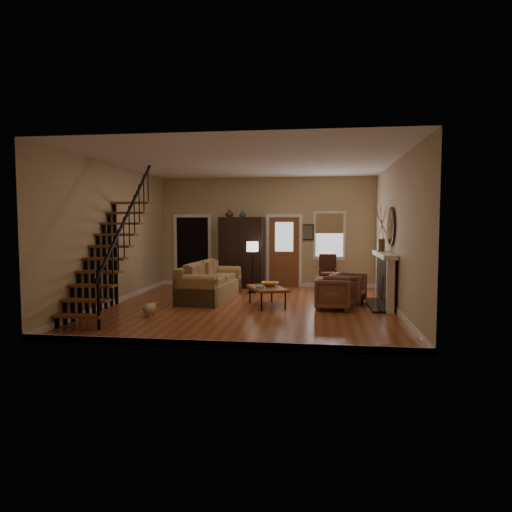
# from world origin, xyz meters

# --- Properties ---
(room) EXTENTS (7.00, 7.33, 3.30)m
(room) POSITION_xyz_m (-0.41, 1.76, 1.51)
(room) COLOR #954B26
(room) RESTS_ON ground
(staircase) EXTENTS (0.94, 2.80, 3.20)m
(staircase) POSITION_xyz_m (-2.78, -1.30, 1.60)
(staircase) COLOR brown
(staircase) RESTS_ON ground
(fireplace) EXTENTS (0.33, 1.95, 2.30)m
(fireplace) POSITION_xyz_m (3.13, 0.50, 0.74)
(fireplace) COLOR black
(fireplace) RESTS_ON ground
(armoire) EXTENTS (1.30, 0.60, 2.10)m
(armoire) POSITION_xyz_m (-0.70, 3.15, 1.05)
(armoire) COLOR black
(armoire) RESTS_ON ground
(vase_a) EXTENTS (0.24, 0.24, 0.25)m
(vase_a) POSITION_xyz_m (-1.05, 3.05, 2.22)
(vase_a) COLOR #4C2619
(vase_a) RESTS_ON armoire
(vase_b) EXTENTS (0.20, 0.20, 0.21)m
(vase_b) POSITION_xyz_m (-0.65, 3.05, 2.21)
(vase_b) COLOR #334C60
(vase_b) RESTS_ON armoire
(sofa) EXTENTS (1.21, 2.42, 0.87)m
(sofa) POSITION_xyz_m (-1.12, 0.80, 0.44)
(sofa) COLOR #9C7A47
(sofa) RESTS_ON ground
(coffee_table) EXTENTS (1.09, 1.35, 0.45)m
(coffee_table) POSITION_xyz_m (0.39, 0.12, 0.23)
(coffee_table) COLOR brown
(coffee_table) RESTS_ON ground
(bowl) EXTENTS (0.40, 0.40, 0.10)m
(bowl) POSITION_xyz_m (0.44, 0.27, 0.50)
(bowl) COLOR orange
(bowl) RESTS_ON coffee_table
(books) EXTENTS (0.22, 0.30, 0.06)m
(books) POSITION_xyz_m (0.27, -0.18, 0.48)
(books) COLOR beige
(books) RESTS_ON coffee_table
(armchair_left) EXTENTS (0.82, 0.80, 0.72)m
(armchair_left) POSITION_xyz_m (1.90, -0.05, 0.36)
(armchair_left) COLOR brown
(armchair_left) RESTS_ON ground
(armchair_right) EXTENTS (0.98, 0.96, 0.72)m
(armchair_right) POSITION_xyz_m (2.29, 0.82, 0.36)
(armchair_right) COLOR brown
(armchair_right) RESTS_ON ground
(floor_lamp) EXTENTS (0.41, 0.41, 1.42)m
(floor_lamp) POSITION_xyz_m (-0.23, 2.12, 0.71)
(floor_lamp) COLOR black
(floor_lamp) RESTS_ON ground
(side_chair) EXTENTS (0.54, 0.54, 1.02)m
(side_chair) POSITION_xyz_m (1.85, 2.95, 0.51)
(side_chair) COLOR #3B1E13
(side_chair) RESTS_ON ground
(dog) EXTENTS (0.26, 0.41, 0.29)m
(dog) POSITION_xyz_m (-1.90, -1.33, 0.14)
(dog) COLOR tan
(dog) RESTS_ON ground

